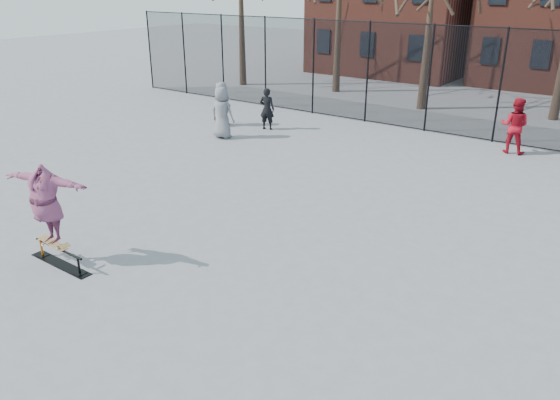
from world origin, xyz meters
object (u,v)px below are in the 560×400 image
Objects in this scene: skate_rail at (60,258)px; bystander_black at (267,109)px; skater at (46,204)px; bystander_red at (514,126)px; bystander_extra at (222,113)px; bystander_grey at (222,104)px; skateboard at (53,243)px.

bystander_black is at bearing 106.36° from skate_rail.
skater is 1.08× the size of bystander_red.
skater reaches higher than bystander_red.
skater is 11.74m from bystander_black.
bystander_extra is (-0.55, -1.98, 0.13)m from bystander_black.
skate_rail is 0.94× the size of bystander_red.
bystander_black reaches higher than skate_rail.
bystander_grey is 1.07× the size of bystander_black.
skater reaches higher than bystander_black.
skateboard reaches higher than skate_rail.
bystander_red is at bearing 54.49° from skater.
bystander_grey is (-5.16, 10.73, 0.72)m from skate_rail.
skate_rail is at bearing 66.26° from bystander_red.
bystander_black reaches higher than skateboard.
bystander_black is 2.06m from bystander_extra.
skate_rail is 0.33m from skateboard.
bystander_grey is at bearing 101.14° from skater.
skater is at bearing -180.00° from skate_rail.
skateboard is 0.48× the size of bystander_grey.
bystander_extra is at bearing 111.68° from skateboard.
bystander_extra is at bearing 141.47° from bystander_grey.
skate_rail is at bearing -13.82° from skater.
skate_rail is 14.70m from bystander_red.
skater is at bearing 104.78° from bystander_extra.
bystander_red is at bearing 68.31° from skateboard.
skater is (0.00, 0.00, 0.87)m from skateboard.
skateboard is at bearing -180.00° from skate_rail.
skate_rail is 0.88× the size of skater.
skate_rail is 11.79m from bystander_black.
bystander_black is 8.93m from bystander_red.
bystander_red is 10.15m from bystander_extra.
bystander_grey is 0.92× the size of bystander_extra.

